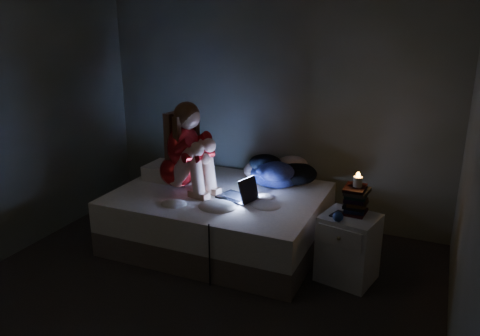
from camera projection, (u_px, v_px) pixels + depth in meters
The scene contains 12 objects.
floor at pixel (179, 311), 3.49m from camera, with size 3.60×3.80×0.02m, color black.
wall_back at pixel (272, 94), 4.75m from camera, with size 3.60×0.02×2.60m, color #4E5742.
bed at pixel (220, 218), 4.44m from camera, with size 1.84×1.38×0.51m, color beige, non-canonical shape.
pillow at pixel (172, 172), 4.69m from camera, with size 0.49×0.35×0.14m, color white.
woman at pixel (177, 145), 4.34m from camera, with size 0.52×0.34×0.83m, color #890407, non-canonical shape.
laptop at pixel (236, 187), 4.18m from camera, with size 0.32×0.23×0.23m, color black, non-canonical shape.
clothes_pile at pixel (275, 169), 4.51m from camera, with size 0.51×0.41×0.31m, color #191752, non-canonical shape.
nightstand at pixel (348, 248), 3.81m from camera, with size 0.42×0.37×0.56m, color silver.
book_stack at pixel (356, 200), 3.76m from camera, with size 0.19×0.25×0.22m, color black, non-canonical shape.
candle at pixel (358, 182), 3.71m from camera, with size 0.07×0.07×0.08m, color beige.
phone at pixel (338, 215), 3.73m from camera, with size 0.07×0.14×0.01m, color black.
blue_orb at pixel (342, 218), 3.59m from camera, with size 0.08×0.08×0.08m, color navy.
Camera 1 is at (1.60, -2.57, 2.06)m, focal length 35.77 mm.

